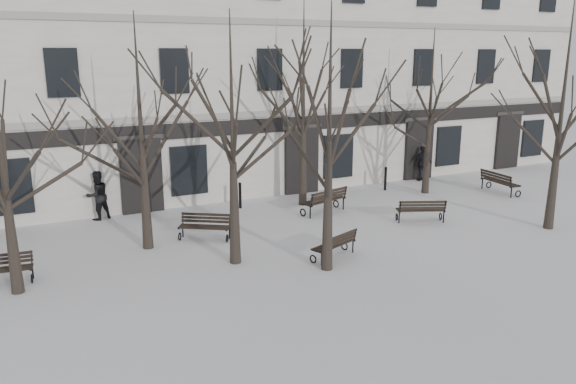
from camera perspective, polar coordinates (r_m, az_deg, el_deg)
ground at (r=16.80m, az=3.44°, el=-7.29°), size 100.00×100.00×0.00m
building at (r=27.64m, az=-10.20°, el=12.59°), size 40.40×10.20×11.40m
tree_1 at (r=15.88m, az=-5.72°, el=8.26°), size 5.07×5.07×7.24m
tree_2 at (r=15.33m, az=4.26°, el=8.46°), size 5.18×5.18×7.40m
tree_3 at (r=21.28m, az=26.24°, el=9.20°), size 5.41×5.41×7.73m
tree_4 at (r=17.67m, az=-14.87°, el=8.54°), size 5.10×5.10×7.28m
tree_5 at (r=22.33m, az=1.59°, el=11.30°), size 5.65×5.65×8.07m
tree_6 at (r=25.11m, az=14.33°, el=9.80°), size 4.97×4.97×7.11m
bench_0 at (r=17.11m, az=-27.13°, el=-6.92°), size 1.64×0.77×0.80m
bench_1 at (r=17.12m, az=4.81°, el=-5.31°), size 1.71×1.12×0.82m
bench_2 at (r=21.20m, az=13.36°, el=-1.75°), size 1.83×1.27×0.88m
bench_3 at (r=18.98m, az=-8.45°, el=-3.40°), size 1.73×1.44×0.86m
bench_4 at (r=21.79m, az=3.78°, el=-0.80°), size 2.07×1.23×0.99m
bench_5 at (r=26.60m, az=20.65°, el=1.01°), size 0.86×1.98×0.97m
bollard_a at (r=22.54m, az=-4.89°, el=-0.23°), size 0.14×0.14×1.07m
bollard_b at (r=25.78m, az=9.88°, el=1.45°), size 0.14×0.14×1.09m
pedestrian_b at (r=22.26m, az=-18.61°, el=-2.64°), size 1.10×0.99×1.85m
pedestrian_c at (r=28.19m, az=13.41°, el=1.13°), size 1.04×0.49×1.72m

